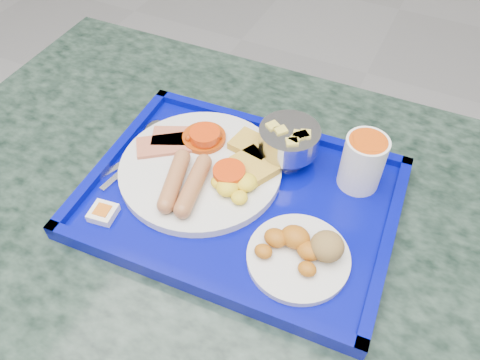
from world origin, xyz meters
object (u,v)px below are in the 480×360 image
object	(u,v)px
tray	(240,199)
juice_cup	(363,161)
main_plate	(206,167)
fruit_bowl	(289,140)
table	(232,261)
bread_plate	(302,252)

from	to	relation	value
tray	juice_cup	bearing A→B (deg)	34.63
main_plate	fruit_bowl	bearing A→B (deg)	38.86
table	bread_plate	size ratio (longest dim) A/B	7.81
tray	main_plate	size ratio (longest dim) A/B	1.87
fruit_bowl	juice_cup	distance (m)	0.13
table	juice_cup	distance (m)	0.33
table	tray	size ratio (longest dim) A/B	2.29
bread_plate	fruit_bowl	world-z (taller)	fruit_bowl
table	fruit_bowl	world-z (taller)	fruit_bowl
main_plate	bread_plate	size ratio (longest dim) A/B	1.82
main_plate	juice_cup	bearing A→B (deg)	21.10
tray	main_plate	world-z (taller)	main_plate
table	bread_plate	distance (m)	0.27
fruit_bowl	juice_cup	xyz separation A→B (m)	(0.13, 0.00, 0.00)
bread_plate	fruit_bowl	distance (m)	0.20
table	tray	bearing A→B (deg)	20.73
main_plate	table	bearing A→B (deg)	-24.21
bread_plate	tray	bearing A→B (deg)	153.62
bread_plate	fruit_bowl	size ratio (longest dim) A/B	1.47
juice_cup	main_plate	bearing A→B (deg)	-158.90
table	main_plate	size ratio (longest dim) A/B	4.29
tray	table	bearing A→B (deg)	-159.27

